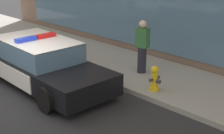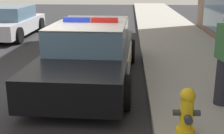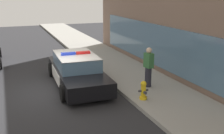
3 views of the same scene
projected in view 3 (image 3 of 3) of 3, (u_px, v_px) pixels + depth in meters
ground at (58, 92)px, 11.66m from camera, size 48.00×48.00×0.00m
sidewalk at (139, 80)px, 12.99m from camera, size 48.00×2.93×0.15m
police_cruiser at (77, 70)px, 12.42m from camera, size 5.26×2.24×1.49m
fire_hydrant at (143, 90)px, 10.41m from camera, size 0.34×0.39×0.73m
pedestrian_on_sidewalk at (148, 67)px, 11.67m from camera, size 0.44×0.32×1.71m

